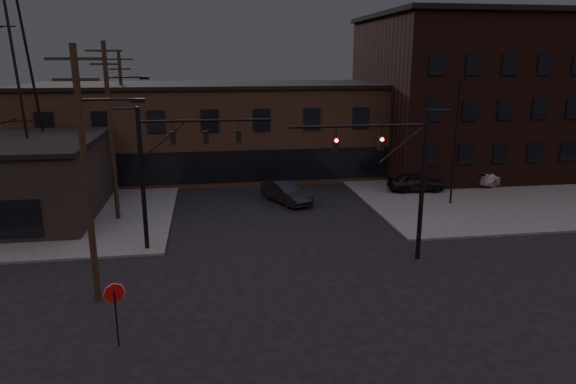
{
  "coord_description": "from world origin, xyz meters",
  "views": [
    {
      "loc": [
        -4.39,
        -19.93,
        10.37
      ],
      "look_at": [
        -0.27,
        6.31,
        3.5
      ],
      "focal_mm": 32.0,
      "sensor_mm": 36.0,
      "label": 1
    }
  ],
  "objects_px": {
    "traffic_signal_far": "(166,162)",
    "stop_sign": "(115,300)",
    "parked_car_lot_b": "(496,177)",
    "traffic_signal_near": "(402,169)",
    "parked_car_lot_a": "(416,182)",
    "car_crossing": "(286,192)"
  },
  "relations": [
    {
      "from": "traffic_signal_far",
      "to": "stop_sign",
      "type": "relative_size",
      "value": 3.23
    },
    {
      "from": "traffic_signal_far",
      "to": "parked_car_lot_b",
      "type": "relative_size",
      "value": 1.76
    },
    {
      "from": "traffic_signal_near",
      "to": "stop_sign",
      "type": "height_order",
      "value": "traffic_signal_near"
    },
    {
      "from": "traffic_signal_near",
      "to": "parked_car_lot_b",
      "type": "distance_m",
      "value": 20.67
    },
    {
      "from": "traffic_signal_far",
      "to": "car_crossing",
      "type": "distance_m",
      "value": 12.42
    },
    {
      "from": "parked_car_lot_b",
      "to": "car_crossing",
      "type": "relative_size",
      "value": 0.95
    },
    {
      "from": "traffic_signal_far",
      "to": "car_crossing",
      "type": "bearing_deg",
      "value": 47.3
    },
    {
      "from": "stop_sign",
      "to": "parked_car_lot_a",
      "type": "height_order",
      "value": "stop_sign"
    },
    {
      "from": "traffic_signal_far",
      "to": "car_crossing",
      "type": "height_order",
      "value": "traffic_signal_far"
    },
    {
      "from": "parked_car_lot_a",
      "to": "parked_car_lot_b",
      "type": "relative_size",
      "value": 0.98
    },
    {
      "from": "traffic_signal_near",
      "to": "parked_car_lot_a",
      "type": "xyz_separation_m",
      "value": [
        6.54,
        13.35,
        -4.02
      ]
    },
    {
      "from": "traffic_signal_near",
      "to": "parked_car_lot_b",
      "type": "bearing_deg",
      "value": 45.65
    },
    {
      "from": "parked_car_lot_a",
      "to": "car_crossing",
      "type": "bearing_deg",
      "value": 100.6
    },
    {
      "from": "traffic_signal_near",
      "to": "traffic_signal_far",
      "type": "relative_size",
      "value": 1.0
    },
    {
      "from": "stop_sign",
      "to": "parked_car_lot_b",
      "type": "xyz_separation_m",
      "value": [
        27.51,
        20.97,
        -1.03
      ]
    },
    {
      "from": "parked_car_lot_a",
      "to": "traffic_signal_far",
      "type": "bearing_deg",
      "value": 121.73
    },
    {
      "from": "traffic_signal_far",
      "to": "stop_sign",
      "type": "bearing_deg",
      "value": -97.32
    },
    {
      "from": "traffic_signal_far",
      "to": "parked_car_lot_a",
      "type": "bearing_deg",
      "value": 27.89
    },
    {
      "from": "parked_car_lot_b",
      "to": "stop_sign",
      "type": "bearing_deg",
      "value": 107.49
    },
    {
      "from": "traffic_signal_near",
      "to": "car_crossing",
      "type": "bearing_deg",
      "value": 108.97
    },
    {
      "from": "traffic_signal_far",
      "to": "stop_sign",
      "type": "distance_m",
      "value": 10.55
    },
    {
      "from": "car_crossing",
      "to": "traffic_signal_far",
      "type": "bearing_deg",
      "value": -156.82
    }
  ]
}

